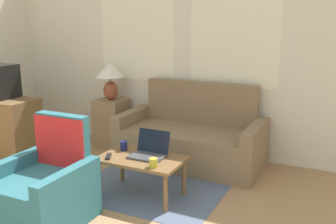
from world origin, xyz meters
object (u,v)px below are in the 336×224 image
Objects in this scene: cup_navy at (124,146)px; tv_remote at (108,156)px; coffee_table at (142,163)px; cup_yellow at (153,163)px; table_lamp at (110,75)px; armchair at (45,192)px; couch at (192,140)px; laptop at (149,151)px.

cup_navy is 0.63× the size of tv_remote.
cup_yellow reaches higher than coffee_table.
table_lamp is at bearing 122.78° from tv_remote.
tv_remote is (0.87, -1.35, -0.57)m from table_lamp.
armchair is 0.70m from tv_remote.
couch is 5.05× the size of laptop.
table_lamp is 1.47× the size of laptop.
table_lamp reaches higher than cup_navy.
table_lamp reaches higher than laptop.
couch is 20.74× the size of cup_yellow.
cup_yellow is at bearing -54.48° from laptop.
armchair is 9.26× the size of cup_navy.
laptop is (0.05, 0.07, 0.11)m from coffee_table.
cup_yellow is at bearing -83.77° from couch.
tv_remote is at bearing -95.51° from cup_navy.
cup_navy reaches higher than coffee_table.
tv_remote is at bearing -148.58° from laptop.
coffee_table is at bearing -94.33° from couch.
cup_yellow is 0.54× the size of tv_remote.
table_lamp is 1.79m from coffee_table.
laptop is 2.21× the size of tv_remote.
laptop is (-0.03, -1.01, 0.17)m from couch.
cup_navy is (0.89, -1.10, -0.53)m from table_lamp.
tv_remote is at bearing -107.14° from couch.
laptop is (0.55, 0.86, 0.19)m from armchair.
couch reaches higher than cup_yellow.
table_lamp reaches higher than couch.
cup_navy is at bearing 150.65° from cup_yellow.
laptop is 4.10× the size of cup_yellow.
tv_remote is (-0.02, -0.24, -0.04)m from cup_navy.
armchair is 0.97m from cup_yellow.
cup_yellow is (1.38, -1.38, -0.54)m from table_lamp.
couch is 1.91× the size of armchair.
cup_navy is (-0.27, 0.11, 0.10)m from coffee_table.
coffee_table is 5.36× the size of tv_remote.
laptop reaches higher than tv_remote.
laptop is at bearing 125.52° from cup_yellow.
cup_yellow is at bearing 40.52° from armchair.
coffee_table is 2.43× the size of laptop.
cup_yellow is (0.22, -0.17, 0.09)m from coffee_table.
couch is 1.03m from laptop.
armchair reaches higher than cup_yellow.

